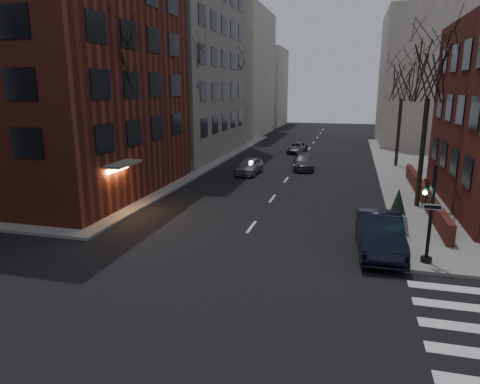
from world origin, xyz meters
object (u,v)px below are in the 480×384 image
at_px(tree_right_a, 431,69).
at_px(sandwich_board, 400,224).
at_px(car_lane_gray, 304,162).
at_px(traffic_signal, 429,220).
at_px(streetlamp_far, 242,111).
at_px(car_lane_silver, 249,166).
at_px(car_lane_far, 297,148).
at_px(parked_sedan, 380,234).
at_px(tree_left_a, 109,62).
at_px(streetlamp_near, 177,125).
at_px(tree_left_c, 232,78).
at_px(evergreen_shrub, 398,206).
at_px(tree_left_b, 187,64).
at_px(tree_right_b, 403,81).

relative_size(tree_right_a, sandwich_board, 10.15).
xyz_separation_m(car_lane_gray, sandwich_board, (6.50, -16.45, -0.01)).
relative_size(traffic_signal, streetlamp_far, 0.64).
bearing_deg(car_lane_silver, car_lane_far, 82.56).
height_order(traffic_signal, car_lane_silver, traffic_signal).
bearing_deg(streetlamp_far, car_lane_far, -26.20).
xyz_separation_m(traffic_signal, sandwich_board, (-0.64, 3.36, -1.28)).
bearing_deg(tree_right_a, sandwich_board, -104.88).
bearing_deg(parked_sedan, tree_left_a, 162.37).
bearing_deg(streetlamp_near, tree_left_c, 91.91).
bearing_deg(car_lane_gray, evergreen_shrub, -73.02).
bearing_deg(tree_right_a, streetlamp_far, 125.31).
relative_size(traffic_signal, tree_left_b, 0.37).
bearing_deg(car_lane_far, traffic_signal, -71.45).
distance_m(traffic_signal, streetlamp_near, 20.86).
bearing_deg(evergreen_shrub, car_lane_gray, 113.81).
bearing_deg(tree_right_a, tree_left_a, -167.20).
distance_m(car_lane_far, evergreen_shrub, 25.74).
bearing_deg(car_lane_silver, streetlamp_near, -141.28).
bearing_deg(tree_right_a, car_lane_far, 115.53).
relative_size(tree_right_a, car_lane_far, 2.43).
height_order(tree_right_b, sandwich_board, tree_right_b).
height_order(tree_left_c, tree_right_a, same).
xyz_separation_m(tree_right_b, sandwich_board, (-1.50, -19.65, -6.96)).
xyz_separation_m(tree_left_c, tree_right_b, (17.60, -8.00, -0.44)).
distance_m(traffic_signal, tree_right_b, 23.71).
bearing_deg(tree_left_c, sandwich_board, -59.78).
height_order(tree_left_c, streetlamp_far, tree_left_c).
bearing_deg(car_lane_silver, evergreen_shrub, -44.21).
bearing_deg(parked_sedan, sandwich_board, 62.26).
bearing_deg(tree_right_b, tree_left_c, 155.56).
bearing_deg(car_lane_silver, streetlamp_far, 109.40).
height_order(traffic_signal, car_lane_far, traffic_signal).
distance_m(tree_left_c, streetlamp_far, 4.33).
distance_m(tree_left_b, tree_right_a, 19.35).
bearing_deg(evergreen_shrub, streetlamp_far, 119.03).
height_order(car_lane_silver, sandwich_board, car_lane_silver).
distance_m(traffic_signal, tree_left_b, 24.87).
bearing_deg(tree_left_a, streetlamp_far, 88.77).
xyz_separation_m(tree_left_a, car_lane_silver, (5.48, 11.52, -7.79)).
distance_m(tree_left_c, sandwich_board, 32.84).
bearing_deg(parked_sedan, tree_right_b, 80.56).
bearing_deg(car_lane_gray, streetlamp_near, -149.76).
distance_m(car_lane_silver, sandwich_board, 16.91).
bearing_deg(tree_left_c, streetlamp_far, 73.30).
distance_m(tree_right_b, streetlamp_far, 20.01).
bearing_deg(sandwich_board, streetlamp_far, 93.05).
xyz_separation_m(tree_right_a, evergreen_shrub, (-1.50, -3.93, -6.94)).
distance_m(streetlamp_near, car_lane_far, 18.33).
bearing_deg(tree_left_a, parked_sedan, -14.93).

